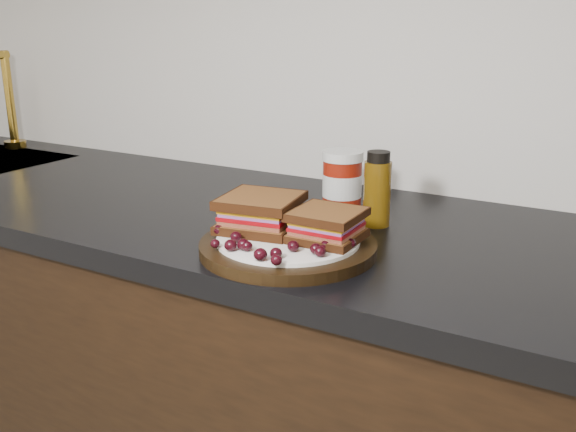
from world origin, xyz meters
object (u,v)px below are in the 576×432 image
Objects in this scene: plate at (288,247)px; sandwich_left at (261,212)px; oil_bottle at (377,189)px; condiment_jar at (342,181)px.

sandwich_left is at bearing 163.60° from plate.
sandwich_left is 0.91× the size of oil_bottle.
sandwich_left is at bearing -125.08° from oil_bottle.
condiment_jar is (-0.03, 0.26, 0.05)m from plate.
oil_bottle is (0.07, 0.20, 0.06)m from plate.
condiment_jar is at bearing 149.30° from oil_bottle.
plate is 0.26m from condiment_jar.
plate is 0.08m from sandwich_left.
oil_bottle is (0.09, -0.06, 0.01)m from condiment_jar.
sandwich_left is 0.22m from oil_bottle.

